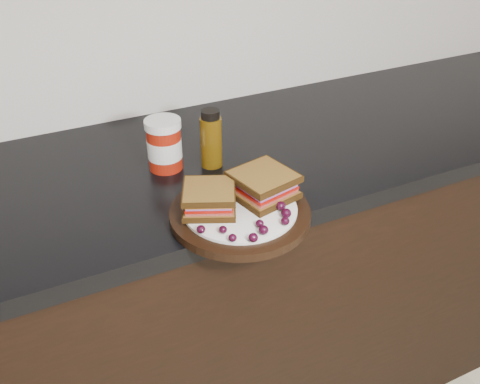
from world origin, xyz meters
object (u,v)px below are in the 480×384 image
object	(u,v)px
plate	(240,214)
condiment_jar	(164,144)
sandwich_left	(209,199)
oil_bottle	(211,138)

from	to	relation	value
plate	condiment_jar	bearing A→B (deg)	104.69
sandwich_left	condiment_jar	xyz separation A→B (m)	(-0.01, 0.23, 0.01)
sandwich_left	oil_bottle	xyz separation A→B (m)	(0.09, 0.20, 0.02)
condiment_jar	sandwich_left	bearing A→B (deg)	-87.25
sandwich_left	condiment_jar	world-z (taller)	condiment_jar
oil_bottle	plate	bearing A→B (deg)	-98.72
condiment_jar	oil_bottle	bearing A→B (deg)	-18.99
oil_bottle	sandwich_left	bearing A→B (deg)	-114.42
plate	condiment_jar	size ratio (longest dim) A/B	2.34
plate	oil_bottle	size ratio (longest dim) A/B	2.04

